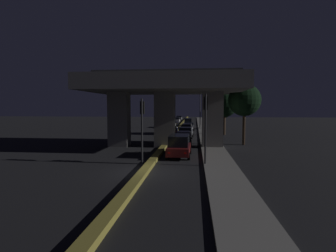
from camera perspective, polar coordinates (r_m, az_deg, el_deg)
ground_plane at (r=17.48m, az=-4.95°, el=-9.98°), size 200.00×200.00×0.00m
median_divider at (r=51.91m, az=2.33°, el=-0.46°), size 0.59×126.00×0.30m
sidewalk_right at (r=44.88m, az=8.22°, el=-1.30°), size 2.36×126.00×0.15m
elevated_overpass at (r=28.14m, az=-0.68°, el=7.55°), size 16.09×10.96×8.29m
traffic_light_left_of_median at (r=19.54m, az=-5.65°, el=1.40°), size 0.30×0.49×4.89m
traffic_light_right_of_median at (r=19.14m, az=8.17°, el=1.96°), size 0.30×0.49×5.21m
street_lamp at (r=53.46m, az=6.66°, el=4.18°), size 2.24×0.32×7.33m
car_dark_red_lead at (r=22.64m, az=2.46°, el=-4.22°), size 2.06×4.24×1.87m
car_black_second at (r=30.57m, az=3.36°, el=-2.44°), size 1.96×4.81×1.47m
car_grey_third at (r=36.65m, az=3.87°, el=-1.39°), size 2.13×4.16×1.49m
car_silver_fourth at (r=43.55m, az=4.14°, el=-0.48°), size 2.05×4.77×1.53m
car_silver_fifth at (r=49.04m, az=4.53°, el=-0.06°), size 2.13×4.61×1.40m
car_white_sixth at (r=57.05m, az=4.35°, el=0.79°), size 1.99×4.54×1.88m
car_taxi_yellow_lead_oncoming at (r=42.19m, az=-0.81°, el=-0.50°), size 2.06×4.26×1.69m
car_silver_second_oncoming at (r=55.28m, az=0.76°, el=0.64°), size 2.04×4.83×1.78m
car_white_third_oncoming at (r=69.25m, az=1.79°, el=1.27°), size 2.08×4.33×1.65m
car_silver_fourth_oncoming at (r=81.84m, az=2.43°, el=1.67°), size 1.88×4.61×1.63m
motorcycle_black_filtering_near at (r=24.52m, az=0.46°, el=-4.43°), size 0.33×1.74×1.44m
motorcycle_white_filtering_mid at (r=31.44m, az=1.89°, el=-2.55°), size 0.33×1.92×1.46m
motorcycle_red_filtering_far at (r=37.66m, az=1.90°, el=-1.44°), size 0.34×1.87×1.48m
pedestrian_on_sidewalk at (r=29.30m, az=9.55°, el=-2.31°), size 0.37×0.37×1.73m
roadside_tree_kerbside_near at (r=30.72m, az=16.30°, el=5.40°), size 3.63×3.63×6.89m
roadside_tree_kerbside_mid at (r=41.39m, az=12.20°, el=4.82°), size 4.25×4.25×7.00m
roadside_tree_kerbside_far at (r=52.22m, az=11.88°, el=3.59°), size 3.62×3.62×5.71m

